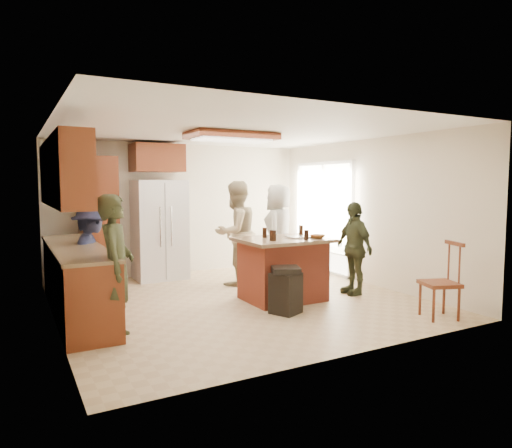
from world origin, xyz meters
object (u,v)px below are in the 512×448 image
person_front_left (116,267)px  spindle_chair (441,283)px  person_behind_left (236,233)px  person_side_right (354,248)px  refrigerator (160,230)px  trash_bin (286,290)px  person_counter (92,256)px  person_behind_right (278,231)px  kitchen_island (283,268)px

person_front_left → spindle_chair: 4.03m
person_behind_left → person_side_right: size_ratio=1.23×
refrigerator → trash_bin: refrigerator is taller
person_front_left → person_side_right: person_front_left is taller
person_front_left → person_counter: size_ratio=1.11×
person_behind_right → person_side_right: (0.34, -1.72, -0.14)m
person_counter → refrigerator: (1.41, 1.50, 0.17)m
refrigerator → kitchen_island: 2.69m
person_front_left → person_behind_right: person_behind_right is taller
kitchen_island → person_behind_left: bearing=96.6°
person_side_right → spindle_chair: person_side_right is taller
person_behind_right → person_front_left: bearing=-12.7°
person_behind_left → person_side_right: (1.33, -1.49, -0.17)m
person_behind_left → person_behind_right: person_behind_left is taller
person_behind_right → trash_bin: (-1.19, -2.14, -0.55)m
person_front_left → kitchen_island: person_front_left is taller
person_front_left → person_counter: 1.48m
refrigerator → trash_bin: bearing=-75.0°
person_behind_right → spindle_chair: person_behind_right is taller
person_front_left → kitchen_island: size_ratio=1.27×
person_side_right → person_counter: (-3.75, 1.10, -0.00)m
person_counter → trash_bin: person_counter is taller
person_behind_left → refrigerator: bearing=-66.3°
kitchen_island → spindle_chair: bearing=-53.8°
person_behind_left → refrigerator: (-1.01, 1.11, 0.01)m
person_behind_left → spindle_chair: person_behind_left is taller
person_counter → spindle_chair: (3.86, -2.67, -0.27)m
person_side_right → refrigerator: bearing=-132.2°
trash_bin → spindle_chair: 2.01m
person_behind_left → trash_bin: size_ratio=2.84×
person_front_left → spindle_chair: person_front_left is taller
kitchen_island → trash_bin: bearing=-118.7°
person_front_left → trash_bin: person_front_left is taller
person_side_right → person_front_left: bearing=-78.3°
person_behind_right → person_side_right: size_ratio=1.19×
person_front_left → kitchen_island: (2.54, 0.59, -0.34)m
person_behind_right → spindle_chair: 3.34m
kitchen_island → refrigerator: bearing=115.7°
kitchen_island → spindle_chair: spindle_chair is taller
person_front_left → person_behind_left: person_behind_left is taller
person_behind_left → refrigerator: refrigerator is taller
person_behind_left → kitchen_island: (0.15, -1.28, -0.42)m
refrigerator → spindle_chair: 4.86m
kitchen_island → person_front_left: bearing=-167.0°
spindle_chair → person_behind_left: bearing=115.3°
trash_bin → spindle_chair: (1.64, -1.14, 0.13)m
person_counter → trash_bin: 2.72m
kitchen_island → person_counter: bearing=160.8°
refrigerator → person_behind_left: bearing=-47.9°
person_counter → person_behind_left: bearing=-56.6°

